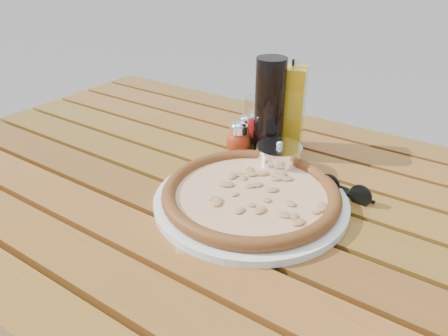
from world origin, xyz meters
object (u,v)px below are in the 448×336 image
Objects in this scene: dark_bottle at (270,108)px; parmesan_tin at (279,158)px; table at (219,216)px; soda_can at (258,123)px; pizza at (251,193)px; sunglasses at (345,191)px; oregano_shaker at (247,131)px; plate at (251,201)px; pepper_shaker at (238,139)px; olive_oil_cruet at (292,108)px.

parmesan_tin is (0.06, -0.06, -0.08)m from dark_bottle.
soda_can is (-0.03, 0.20, 0.13)m from table.
soda_can reaches higher than parmesan_tin.
pizza is 3.49× the size of sunglasses.
oregano_shaker is 0.14m from parmesan_tin.
pepper_shaker is at bearing 129.35° from plate.
dark_bottle is 1.99× the size of sunglasses.
oregano_shaker is at bearing 175.16° from dark_bottle.
plate reaches higher than table.
table is 12.37× the size of parmesan_tin.
pizza is 3.42× the size of parmesan_tin.
pizza is (0.09, -0.02, 0.10)m from table.
pizza is (-0.00, 0.00, 0.02)m from plate.
pizza is at bearing -56.32° from oregano_shaker.
sunglasses is at bearing -36.82° from olive_oil_cruet.
plate is (0.09, -0.02, 0.08)m from table.
sunglasses is (0.14, 0.12, -0.01)m from pizza.
soda_can is at bearing 117.73° from plate.
olive_oil_cruet is 1.86× the size of parmesan_tin.
pepper_shaker is 0.07m from soda_can.
oregano_shaker reaches higher than plate.
soda_can is (-0.12, 0.23, 0.04)m from pizza.
olive_oil_cruet is (0.03, 0.24, 0.17)m from table.
pepper_shaker is (-0.04, 0.14, 0.11)m from table.
olive_oil_cruet reaches higher than pizza.
soda_can is 0.08m from olive_oil_cruet.
table is 0.26m from sunglasses.
oregano_shaker is 0.12m from olive_oil_cruet.
table is at bearing -72.90° from pepper_shaker.
pizza is at bearing -50.65° from pepper_shaker.
soda_can is at bearing 98.28° from table.
pepper_shaker is 0.27m from sunglasses.
table is 3.62× the size of pizza.
oregano_shaker reaches higher than pizza.
olive_oil_cruet reaches higher than plate.
olive_oil_cruet is (-0.05, 0.26, 0.09)m from plate.
olive_oil_cruet is at bearing 67.46° from dark_bottle.
pepper_shaker is 0.74× the size of sunglasses.
dark_bottle is at bearing -30.12° from soda_can.
parmesan_tin is at bearing -45.56° from dark_bottle.
plate is 3.00× the size of soda_can.
dark_bottle is 1.94× the size of parmesan_tin.
plate is 0.28m from olive_oil_cruet.
dark_bottle is 1.83× the size of soda_can.
soda_can is (0.02, 0.02, 0.02)m from oregano_shaker.
oregano_shaker is (-0.14, 0.21, 0.02)m from pizza.
pizza is at bearing -68.73° from dark_bottle.
sunglasses is (0.25, -0.11, -0.04)m from soda_can.
soda_can is (-0.12, 0.23, 0.05)m from plate.
olive_oil_cruet is at bearing 81.74° from table.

